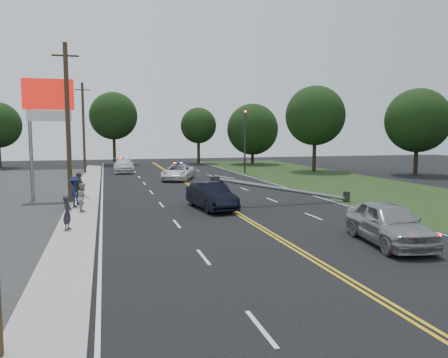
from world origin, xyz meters
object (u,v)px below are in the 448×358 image
object	(u,v)px
traffic_signal	(245,135)
fallen_streetlight	(291,190)
emergency_b	(124,165)
bystander_c	(75,192)
utility_pole_far	(84,128)
emergency_a	(178,172)
bystander_d	(79,188)
waiting_sedan	(389,223)
utility_pole_mid	(68,123)
bystander_b	(83,197)
pylon_sign	(49,110)
crashed_sedan	(211,196)
bystander_a	(67,213)

from	to	relation	value
traffic_signal	fallen_streetlight	xyz separation A→B (m)	(-4.11, -22.00, -3.29)
emergency_b	bystander_c	world-z (taller)	bystander_c
traffic_signal	utility_pole_far	world-z (taller)	utility_pole_far
emergency_a	bystander_d	distance (m)	15.79
fallen_streetlight	waiting_sedan	xyz separation A→B (m)	(-0.25, -10.11, -0.07)
emergency_b	bystander_c	distance (m)	24.24
waiting_sedan	fallen_streetlight	bearing A→B (deg)	97.52
utility_pole_mid	emergency_a	bearing A→B (deg)	53.82
traffic_signal	bystander_b	distance (m)	27.55
utility_pole_mid	bystander_d	bearing A→B (deg)	-65.00
fallen_streetlight	utility_pole_mid	size ratio (longest dim) A/B	0.94
pylon_sign	utility_pole_mid	distance (m)	2.55
utility_pole_far	bystander_d	bearing A→B (deg)	-88.56
crashed_sedan	bystander_d	xyz separation A→B (m)	(-7.57, 3.05, 0.33)
utility_pole_mid	utility_pole_far	size ratio (longest dim) A/B	1.00
fallen_streetlight	bystander_b	size ratio (longest dim) A/B	5.87
pylon_sign	emergency_a	distance (m)	15.33
traffic_signal	bystander_b	world-z (taller)	traffic_signal
fallen_streetlight	waiting_sedan	size ratio (longest dim) A/B	1.87
pylon_sign	emergency_b	bearing A→B (deg)	74.41
utility_pole_mid	bystander_c	bearing A→B (deg)	-78.90
utility_pole_mid	bystander_b	size ratio (longest dim) A/B	6.27
emergency_a	bystander_a	size ratio (longest dim) A/B	3.47
bystander_a	bystander_c	xyz separation A→B (m)	(-0.05, 6.32, 0.14)
traffic_signal	emergency_b	size ratio (longest dim) A/B	1.28
bystander_c	emergency_a	bearing A→B (deg)	-37.07
traffic_signal	utility_pole_mid	bearing A→B (deg)	-134.20
pylon_sign	waiting_sedan	bearing A→B (deg)	-48.13
traffic_signal	emergency_a	distance (m)	10.95
emergency_a	emergency_b	world-z (taller)	emergency_b
traffic_signal	emergency_b	distance (m)	14.22
pylon_sign	fallen_streetlight	bearing A→B (deg)	-22.22
utility_pole_mid	utility_pole_far	world-z (taller)	same
crashed_sedan	bystander_c	bearing A→B (deg)	156.66
utility_pole_mid	utility_pole_far	bearing A→B (deg)	90.00
bystander_c	bystander_b	bearing A→B (deg)	-168.96
traffic_signal	bystander_a	xyz separation A→B (m)	(-17.03, -26.47, -3.31)
bystander_b	traffic_signal	bearing A→B (deg)	-44.90
pylon_sign	bystander_a	world-z (taller)	pylon_sign
bystander_c	bystander_d	distance (m)	0.91
fallen_streetlight	emergency_a	xyz separation A→B (m)	(-4.49, 16.17, -0.17)
utility_pole_mid	emergency_a	size ratio (longest dim) A/B	1.87
utility_pole_mid	emergency_a	world-z (taller)	utility_pole_mid
crashed_sedan	emergency_a	bearing A→B (deg)	79.66
emergency_a	bystander_b	distance (m)	17.82
fallen_streetlight	crashed_sedan	size ratio (longest dim) A/B	1.98
bystander_c	bystander_d	size ratio (longest dim) A/B	0.93
pylon_sign	bystander_d	bearing A→B (deg)	-59.92
pylon_sign	utility_pole_mid	world-z (taller)	utility_pole_mid
utility_pole_far	bystander_d	world-z (taller)	utility_pole_far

